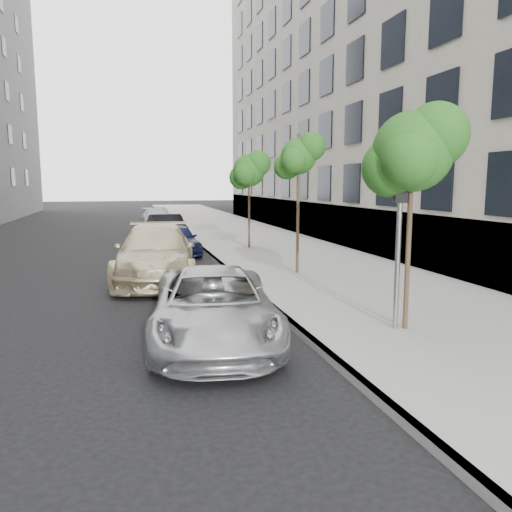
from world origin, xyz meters
name	(u,v)px	position (x,y,z in m)	size (l,w,h in m)	color
ground	(273,379)	(0.00, 0.00, 0.00)	(160.00, 160.00, 0.00)	black
sidewalk	(230,230)	(4.30, 24.00, 0.07)	(6.40, 72.00, 0.14)	gray
curb	(181,231)	(1.18, 24.00, 0.07)	(0.15, 72.00, 0.14)	#9E9B93
tree_near	(414,151)	(3.23, 1.50, 3.63)	(1.84, 1.64, 4.40)	#38281C
tree_mid	(299,157)	(3.23, 8.00, 3.84)	(1.52, 1.32, 4.46)	#38281C
tree_far	(250,170)	(3.23, 14.50, 3.57)	(1.75, 1.55, 4.30)	#38281C
signal_pole	(399,234)	(3.00, 1.54, 2.05)	(0.27, 0.23, 3.05)	#939699
minivan	(214,306)	(-0.57, 2.07, 0.69)	(2.30, 4.98, 1.38)	#AEB0B3
suv	(156,254)	(-1.27, 8.56, 0.85)	(2.37, 5.84, 1.69)	#C6B58D
sedan_blue	(176,240)	(-0.10, 14.00, 0.65)	(1.54, 3.83, 1.30)	#111839
sedan_black	(167,228)	(-0.10, 18.80, 0.71)	(1.51, 4.32, 1.42)	black
sedan_rear	(158,219)	(-0.10, 26.25, 0.69)	(1.94, 4.76, 1.38)	#9CA0A4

